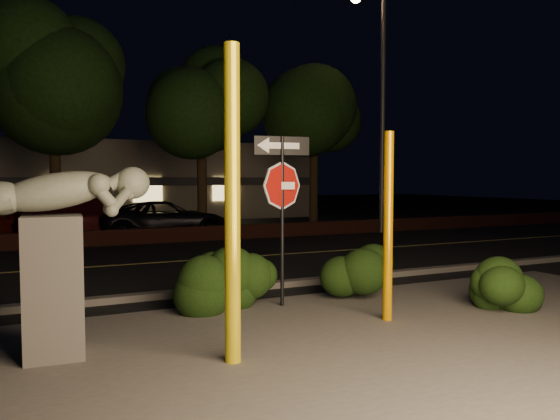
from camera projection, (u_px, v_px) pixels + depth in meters
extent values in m
plane|color=black|center=(151.00, 248.00, 16.69)|extent=(90.00, 90.00, 0.00)
cube|color=#4C4944|center=(344.00, 349.00, 6.78)|extent=(14.00, 6.00, 0.02)
cube|color=black|center=(177.00, 262.00, 13.99)|extent=(80.00, 8.00, 0.01)
cube|color=tan|center=(177.00, 261.00, 13.98)|extent=(80.00, 0.12, 0.00)
cube|color=#4C4944|center=(233.00, 288.00, 10.29)|extent=(80.00, 0.25, 0.12)
cube|color=#411C15|center=(143.00, 236.00, 17.85)|extent=(40.00, 0.35, 0.50)
cube|color=black|center=(115.00, 229.00, 23.00)|extent=(40.00, 12.00, 0.01)
cube|color=slate|center=(92.00, 181.00, 30.09)|extent=(22.00, 10.00, 4.00)
cube|color=#333338|center=(105.00, 182.00, 25.50)|extent=(22.00, 0.20, 0.40)
cube|color=#FFD87F|center=(59.00, 190.00, 24.70)|extent=(1.40, 0.08, 1.20)
cube|color=#FFD87F|center=(148.00, 190.00, 26.42)|extent=(1.40, 0.08, 1.20)
cube|color=#FFD87F|center=(226.00, 189.00, 28.14)|extent=(1.40, 0.08, 1.20)
cylinder|color=black|center=(56.00, 179.00, 18.38)|extent=(0.36, 0.36, 4.25)
ellipsoid|color=black|center=(53.00, 60.00, 18.15)|extent=(5.20, 5.20, 4.68)
cylinder|color=black|center=(202.00, 182.00, 20.17)|extent=(0.36, 0.36, 4.00)
ellipsoid|color=black|center=(201.00, 82.00, 19.96)|extent=(4.80, 4.80, 4.32)
cylinder|color=black|center=(314.00, 183.00, 22.77)|extent=(0.36, 0.36, 3.90)
ellipsoid|color=black|center=(314.00, 99.00, 22.57)|extent=(4.40, 4.40, 3.96)
cylinder|color=yellow|center=(232.00, 206.00, 6.19)|extent=(0.18, 0.18, 3.65)
cylinder|color=#E49500|center=(388.00, 227.00, 8.07)|extent=(0.14, 0.14, 2.83)
cylinder|color=black|center=(282.00, 222.00, 9.00)|extent=(0.06, 0.06, 2.82)
cube|color=white|center=(282.00, 186.00, 8.97)|extent=(0.42, 0.07, 0.12)
cube|color=black|center=(282.00, 146.00, 8.93)|extent=(0.96, 0.12, 0.30)
cube|color=white|center=(282.00, 146.00, 8.93)|extent=(0.60, 0.08, 0.12)
cube|color=#4C4944|center=(54.00, 287.00, 6.43)|extent=(0.71, 0.71, 1.70)
sphere|color=slate|center=(133.00, 183.00, 6.70)|extent=(0.40, 0.40, 0.40)
ellipsoid|color=black|center=(235.00, 275.00, 9.03)|extent=(2.28, 1.64, 1.08)
ellipsoid|color=black|center=(359.00, 268.00, 9.75)|extent=(1.77, 1.15, 1.08)
ellipsoid|color=black|center=(504.00, 280.00, 8.95)|extent=(1.55, 1.24, 0.94)
cylinder|color=#535258|center=(383.00, 115.00, 21.35)|extent=(0.18, 0.18, 9.24)
imported|color=maroon|center=(0.00, 222.00, 18.26)|extent=(4.31, 2.35, 1.39)
imported|color=#3C0C10|center=(91.00, 218.00, 19.25)|extent=(5.45, 2.81, 1.51)
imported|color=black|center=(166.00, 219.00, 19.83)|extent=(4.83, 2.36, 1.32)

